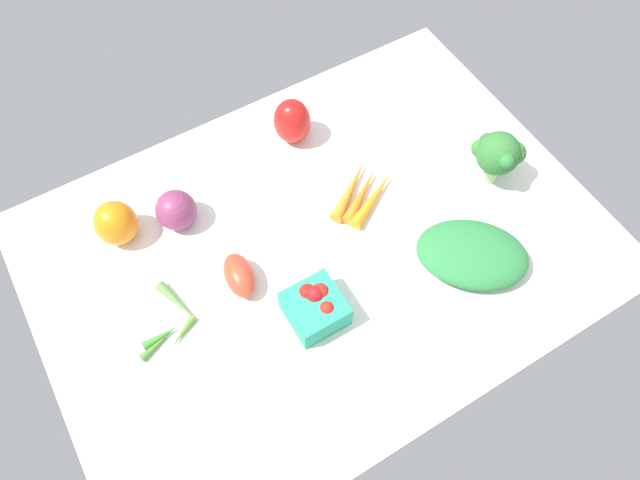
% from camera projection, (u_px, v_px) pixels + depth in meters
% --- Properties ---
extents(tablecloth, '(1.04, 0.76, 0.02)m').
position_uv_depth(tablecloth, '(320.00, 248.00, 1.12)').
color(tablecloth, white).
rests_on(tablecloth, ground).
extents(berry_basket, '(0.09, 0.09, 0.07)m').
position_uv_depth(berry_basket, '(315.00, 306.00, 1.02)').
color(berry_basket, '#2A9D79').
rests_on(berry_basket, tablecloth).
extents(okra_pile, '(0.12, 0.13, 0.02)m').
position_uv_depth(okra_pile, '(171.00, 322.00, 1.03)').
color(okra_pile, '#438F36').
rests_on(okra_pile, tablecloth).
extents(broccoli_head, '(0.09, 0.10, 0.12)m').
position_uv_depth(broccoli_head, '(498.00, 154.00, 1.12)').
color(broccoli_head, '#9DCA87').
rests_on(broccoli_head, tablecloth).
extents(bell_pepper_orange, '(0.11, 0.11, 0.09)m').
position_uv_depth(bell_pepper_orange, '(116.00, 223.00, 1.09)').
color(bell_pepper_orange, orange).
rests_on(bell_pepper_orange, tablecloth).
extents(carrot_bunch, '(0.17, 0.14, 0.03)m').
position_uv_depth(carrot_bunch, '(362.00, 193.00, 1.16)').
color(carrot_bunch, orange).
rests_on(carrot_bunch, tablecloth).
extents(bell_pepper_red, '(0.08, 0.08, 0.10)m').
position_uv_depth(bell_pepper_red, '(292.00, 121.00, 1.20)').
color(bell_pepper_red, red).
rests_on(bell_pepper_red, tablecloth).
extents(roma_tomato, '(0.06, 0.10, 0.05)m').
position_uv_depth(roma_tomato, '(239.00, 275.00, 1.05)').
color(roma_tomato, '#DF422A').
rests_on(roma_tomato, tablecloth).
extents(leafy_greens_clump, '(0.25, 0.24, 0.06)m').
position_uv_depth(leafy_greens_clump, '(472.00, 254.00, 1.07)').
color(leafy_greens_clump, '#2D7C3F').
rests_on(leafy_greens_clump, tablecloth).
extents(red_onion_near_basket, '(0.08, 0.08, 0.08)m').
position_uv_depth(red_onion_near_basket, '(176.00, 210.00, 1.11)').
color(red_onion_near_basket, '#82355D').
rests_on(red_onion_near_basket, tablecloth).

